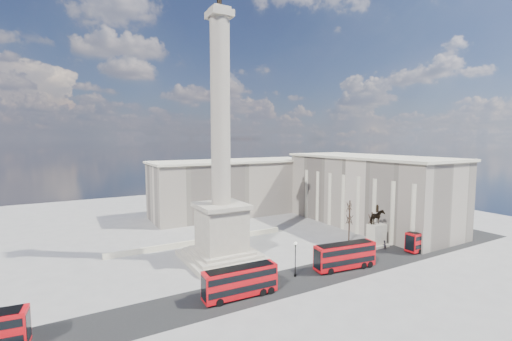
{
  "coord_description": "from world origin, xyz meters",
  "views": [
    {
      "loc": [
        -25.89,
        -53.84,
        23.04
      ],
      "look_at": [
        4.79,
        0.08,
        17.31
      ],
      "focal_mm": 24.0,
      "sensor_mm": 36.0,
      "label": 1
    }
  ],
  "objects": [
    {
      "name": "ground",
      "position": [
        0.0,
        0.0,
        0.0
      ],
      "size": [
        180.0,
        180.0,
        0.0
      ],
      "primitive_type": "plane",
      "color": "gray",
      "rests_on": "ground"
    },
    {
      "name": "asphalt_road",
      "position": [
        5.0,
        -10.0,
        0.0
      ],
      "size": [
        120.0,
        9.0,
        0.01
      ],
      "primitive_type": "cube",
      "color": "black",
      "rests_on": "ground"
    },
    {
      "name": "nelsons_column",
      "position": [
        0.0,
        5.0,
        12.92
      ],
      "size": [
        14.0,
        14.0,
        49.85
      ],
      "color": "#A89F8C",
      "rests_on": "ground"
    },
    {
      "name": "balustrade_wall",
      "position": [
        0.0,
        16.0,
        0.55
      ],
      "size": [
        40.0,
        0.6,
        1.1
      ],
      "primitive_type": "cube",
      "color": "beige",
      "rests_on": "ground"
    },
    {
      "name": "building_east",
      "position": [
        45.0,
        10.0,
        9.32
      ],
      "size": [
        19.0,
        46.0,
        18.6
      ],
      "color": "#BDB09B",
      "rests_on": "ground"
    },
    {
      "name": "building_northeast",
      "position": [
        20.0,
        40.0,
        8.32
      ],
      "size": [
        51.0,
        17.0,
        16.6
      ],
      "color": "#BDB09B",
      "rests_on": "ground"
    },
    {
      "name": "red_bus_a",
      "position": [
        -4.08,
        -11.0,
        2.37
      ],
      "size": [
        11.24,
        3.02,
        4.52
      ],
      "rotation": [
        0.0,
        0.0,
        -0.04
      ],
      "color": "red",
      "rests_on": "ground"
    },
    {
      "name": "red_bus_b",
      "position": [
        -3.14,
        -9.81,
        2.1
      ],
      "size": [
        9.93,
        2.54,
        4.01
      ],
      "rotation": [
        0.0,
        0.0,
        -0.02
      ],
      "color": "red",
      "rests_on": "ground"
    },
    {
      "name": "red_bus_c",
      "position": [
        17.0,
        -10.45,
        2.44
      ],
      "size": [
        11.73,
        4.04,
        4.66
      ],
      "rotation": [
        0.0,
        0.0,
        -0.13
      ],
      "color": "red",
      "rests_on": "ground"
    },
    {
      "name": "red_bus_d",
      "position": [
        39.22,
        -10.9,
        2.21
      ],
      "size": [
        10.41,
        2.62,
        4.21
      ],
      "rotation": [
        0.0,
        0.0,
        0.02
      ],
      "color": "red",
      "rests_on": "ground"
    },
    {
      "name": "victorian_lamp",
      "position": [
        7.29,
        -8.83,
        3.51
      ],
      "size": [
        0.51,
        0.51,
        5.96
      ],
      "rotation": [
        0.0,
        0.0,
        -0.01
      ],
      "color": "black",
      "rests_on": "ground"
    },
    {
      "name": "equestrian_statue",
      "position": [
        32.03,
        -4.3,
        3.22
      ],
      "size": [
        4.44,
        3.33,
        9.14
      ],
      "color": "beige",
      "rests_on": "ground"
    },
    {
      "name": "bare_tree_near",
      "position": [
        31.24,
        -3.68,
        6.15
      ],
      "size": [
        1.79,
        1.79,
        7.81
      ],
      "rotation": [
        0.0,
        0.0,
        0.3
      ],
      "color": "#332319",
      "rests_on": "ground"
    },
    {
      "name": "bare_tree_mid",
      "position": [
        29.06,
        0.76,
        5.48
      ],
      "size": [
        1.83,
        1.83,
        6.96
      ],
      "rotation": [
        0.0,
        0.0,
        0.27
      ],
      "color": "#332319",
      "rests_on": "ground"
    },
    {
      "name": "bare_tree_far",
      "position": [
        35.99,
        7.56,
        6.46
      ],
      "size": [
        2.01,
        2.01,
        8.2
      ],
      "rotation": [
        0.0,
        0.0,
        0.32
      ],
      "color": "#332319",
      "rests_on": "ground"
    },
    {
      "name": "pedestrian_walking",
      "position": [
        21.77,
        -3.64,
        0.92
      ],
      "size": [
        0.69,
        0.46,
        1.84
      ],
      "primitive_type": "imported",
      "rotation": [
        0.0,
        0.0,
        0.03
      ],
      "color": "#272227",
      "rests_on": "ground"
    },
    {
      "name": "pedestrian_standing",
      "position": [
        31.92,
        -6.5,
        0.97
      ],
      "size": [
        0.94,
        0.73,
        1.93
      ],
      "primitive_type": "imported",
      "rotation": [
        0.0,
        0.0,
        3.14
      ],
      "color": "#272227",
      "rests_on": "ground"
    },
    {
      "name": "pedestrian_crossing",
      "position": [
        17.2,
        -5.56,
        0.8
      ],
      "size": [
        0.63,
        1.0,
        1.59
      ],
      "primitive_type": "imported",
      "rotation": [
        0.0,
        0.0,
        1.84
      ],
      "color": "#272227",
      "rests_on": "ground"
    }
  ]
}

